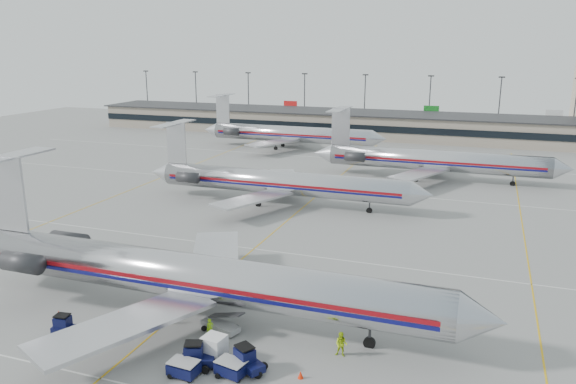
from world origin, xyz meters
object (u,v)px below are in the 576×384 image
at_px(tug_center, 196,356).
at_px(belt_loader, 221,325).
at_px(jet_second_row, 276,182).
at_px(uld_container, 214,348).
at_px(jet_foreground, 187,275).

distance_m(tug_center, belt_loader, 5.59).
bearing_deg(jet_second_row, uld_container, -75.23).
relative_size(jet_second_row, belt_loader, 10.54).
bearing_deg(tug_center, jet_foreground, 102.65).
distance_m(jet_second_row, uld_container, 43.65).
bearing_deg(uld_container, jet_second_row, 113.20).
bearing_deg(uld_container, jet_foreground, 141.81).
bearing_deg(belt_loader, jet_second_row, 121.88).
height_order(jet_second_row, uld_container, jet_second_row).
height_order(jet_foreground, tug_center, jet_foreground).
bearing_deg(belt_loader, uld_container, -52.33).
height_order(jet_foreground, jet_second_row, jet_foreground).
bearing_deg(tug_center, uld_container, 35.35).
bearing_deg(belt_loader, jet_foreground, 176.21).
xyz_separation_m(uld_container, belt_loader, (-1.55, 4.27, -0.44)).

